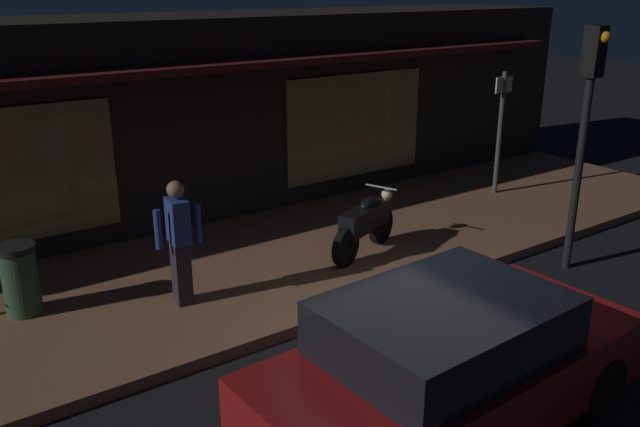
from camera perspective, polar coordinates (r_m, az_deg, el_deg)
name	(u,v)px	position (r m, az deg, el deg)	size (l,w,h in m)	color
ground_plane	(400,351)	(8.14, 6.88, -11.65)	(60.00, 60.00, 0.00)	black
sidewalk_slab	(270,263)	(10.26, -4.33, -4.27)	(18.00, 4.00, 0.15)	brown
storefront_building	(172,117)	(12.67, -12.54, 8.09)	(18.00, 3.30, 3.60)	black
motorcycle	(365,223)	(10.26, 3.92, -0.82)	(1.62, 0.82, 0.97)	black
person_photographer	(179,240)	(8.71, -11.98, -2.26)	(0.62, 0.40, 1.67)	#28232D
sign_post	(500,126)	(13.52, 15.19, 7.29)	(0.44, 0.09, 2.40)	#47474C
trash_bin	(20,279)	(9.22, -24.31, -5.14)	(0.48, 0.48, 0.93)	#2D4C33
traffic_light_pole	(587,107)	(10.27, 21.92, 8.45)	(0.24, 0.33, 3.60)	black
parked_car_far	(449,364)	(6.64, 11.01, -12.54)	(4.17, 1.93, 1.42)	black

